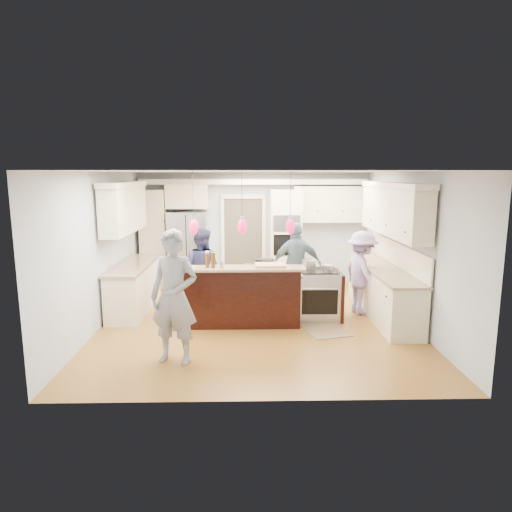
{
  "coord_description": "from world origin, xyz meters",
  "views": [
    {
      "loc": [
        -0.19,
        -8.02,
        2.66
      ],
      "look_at": [
        0.0,
        0.35,
        1.15
      ],
      "focal_mm": 32.0,
      "sensor_mm": 36.0,
      "label": 1
    }
  ],
  "objects_px": {
    "kitchen_island": "(243,294)",
    "island_range": "(319,294)",
    "person_bar_end": "(174,297)",
    "refrigerator": "(188,249)",
    "person_far_left": "(201,269)"
  },
  "relations": [
    {
      "from": "kitchen_island",
      "to": "island_range",
      "type": "distance_m",
      "value": 1.41
    },
    {
      "from": "refrigerator",
      "to": "person_far_left",
      "type": "bearing_deg",
      "value": -75.07
    },
    {
      "from": "island_range",
      "to": "refrigerator",
      "type": "bearing_deg",
      "value": 137.41
    },
    {
      "from": "refrigerator",
      "to": "person_bar_end",
      "type": "xyz_separation_m",
      "value": [
        0.35,
        -4.44,
        0.06
      ]
    },
    {
      "from": "refrigerator",
      "to": "island_range",
      "type": "relative_size",
      "value": 1.96
    },
    {
      "from": "island_range",
      "to": "person_far_left",
      "type": "xyz_separation_m",
      "value": [
        -2.23,
        0.7,
        0.35
      ]
    },
    {
      "from": "person_far_left",
      "to": "kitchen_island",
      "type": "bearing_deg",
      "value": 156.35
    },
    {
      "from": "kitchen_island",
      "to": "person_far_left",
      "type": "bearing_deg",
      "value": 136.7
    },
    {
      "from": "refrigerator",
      "to": "person_far_left",
      "type": "height_order",
      "value": "refrigerator"
    },
    {
      "from": "kitchen_island",
      "to": "island_range",
      "type": "xyz_separation_m",
      "value": [
        1.41,
        0.08,
        -0.03
      ]
    },
    {
      "from": "refrigerator",
      "to": "person_bar_end",
      "type": "bearing_deg",
      "value": -85.51
    },
    {
      "from": "island_range",
      "to": "person_bar_end",
      "type": "relative_size",
      "value": 0.48
    },
    {
      "from": "kitchen_island",
      "to": "person_bar_end",
      "type": "xyz_separation_m",
      "value": [
        -0.95,
        -1.87,
        0.47
      ]
    },
    {
      "from": "kitchen_island",
      "to": "person_far_left",
      "type": "height_order",
      "value": "person_far_left"
    },
    {
      "from": "refrigerator",
      "to": "kitchen_island",
      "type": "height_order",
      "value": "refrigerator"
    }
  ]
}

